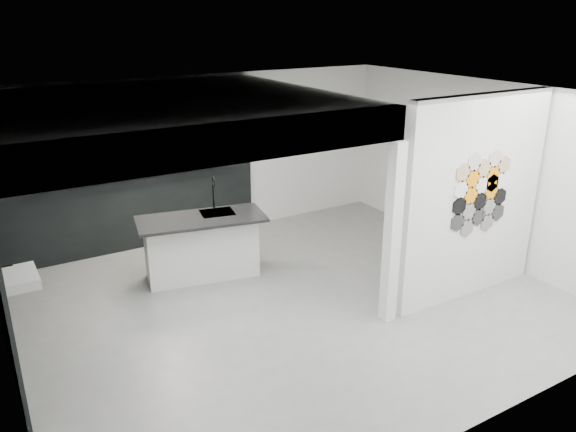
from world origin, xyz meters
The scene contains 16 objects.
floor centered at (0.00, 0.00, -0.01)m, with size 7.00×6.00×0.01m, color slate.
partition_panel centered at (2.23, -1.00, 1.40)m, with size 2.45×0.15×2.80m, color silver.
bay_clad_back centered at (-1.30, 2.97, 1.18)m, with size 4.40×0.04×2.35m, color black.
bulkhead centered at (-1.30, 1.00, 2.55)m, with size 4.40×4.00×0.40m, color silver.
corner_column centered at (0.82, -1.00, 1.18)m, with size 0.16×0.16×2.35m, color silver.
fascia_beam centered at (-1.30, -0.92, 2.55)m, with size 4.40×0.16×0.40m, color silver.
wall_basin centered at (-3.24, 0.80, 0.85)m, with size 0.40×0.60×0.12m, color silver.
display_shelf centered at (-1.20, 2.87, 1.30)m, with size 3.00×0.15×0.04m, color black.
kitchen_island centered at (-0.73, 1.40, 0.50)m, with size 1.95×1.15×1.47m.
stockpot centered at (-2.55, 2.87, 1.40)m, with size 0.19×0.19×0.16m, color black.
kettle centered at (0.10, 2.87, 1.39)m, with size 0.18×0.18×0.15m, color black.
glass_bowl centered at (0.15, 2.87, 1.36)m, with size 0.12×0.12×0.09m, color gray.
glass_vase centered at (0.15, 2.87, 1.39)m, with size 0.09×0.09×0.13m, color gray.
bottle_dark centered at (-1.23, 2.87, 1.40)m, with size 0.06×0.06×0.16m, color black.
utensil_cup centered at (-1.95, 2.87, 1.37)m, with size 0.08×0.08×0.09m, color black.
hex_tile_cluster centered at (2.26, -1.09, 1.50)m, with size 1.04×0.02×1.16m.
Camera 1 is at (-3.59, -5.83, 3.75)m, focal length 35.00 mm.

